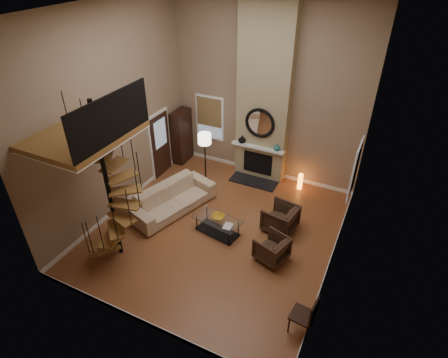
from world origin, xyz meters
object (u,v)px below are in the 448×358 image
at_px(armchair_far, 274,250).
at_px(hutch, 182,136).
at_px(side_chair, 307,315).
at_px(floor_lamp, 205,143).
at_px(sofa, 173,198).
at_px(armchair_near, 283,219).
at_px(accent_lamp, 300,182).
at_px(coffee_table, 217,224).

bearing_deg(armchair_far, hutch, -108.38).
distance_m(hutch, side_chair, 7.44).
distance_m(floor_lamp, side_chair, 5.88).
height_order(hutch, sofa, hutch).
relative_size(armchair_near, armchair_far, 1.16).
height_order(armchair_near, floor_lamp, floor_lamp).
height_order(sofa, floor_lamp, floor_lamp).
distance_m(armchair_near, accent_lamp, 2.12).
height_order(armchair_near, armchair_far, armchair_near).
height_order(sofa, accent_lamp, sofa).
xyz_separation_m(armchair_far, floor_lamp, (-3.11, 2.32, 1.06)).
distance_m(sofa, accent_lamp, 3.97).
bearing_deg(side_chair, sofa, 153.63).
xyz_separation_m(accent_lamp, side_chair, (1.51, -4.85, 0.28)).
bearing_deg(armchair_far, coffee_table, -83.48).
distance_m(sofa, floor_lamp, 1.96).
bearing_deg(accent_lamp, hutch, -178.95).
bearing_deg(sofa, side_chair, -98.79).
bearing_deg(coffee_table, side_chair, -33.04).
bearing_deg(accent_lamp, armchair_near, -86.60).
relative_size(sofa, coffee_table, 1.90).
bearing_deg(accent_lamp, side_chair, -72.68).
bearing_deg(floor_lamp, hutch, 147.38).
bearing_deg(accent_lamp, armchair_far, -84.89).
bearing_deg(armchair_near, floor_lamp, -102.19).
distance_m(armchair_near, coffee_table, 1.73).
relative_size(armchair_near, side_chair, 0.86).
bearing_deg(armchair_near, coffee_table, -51.30).
xyz_separation_m(hutch, sofa, (1.21, -2.55, -0.55)).
bearing_deg(hutch, accent_lamp, 1.05).
xyz_separation_m(armchair_near, accent_lamp, (-0.13, 2.11, -0.10)).
bearing_deg(floor_lamp, coffee_table, -54.54).
height_order(hutch, armchair_far, hutch).
bearing_deg(sofa, armchair_far, -83.79).
bearing_deg(hutch, side_chair, -39.93).
distance_m(sofa, coffee_table, 1.63).
distance_m(sofa, armchair_near, 3.14).
relative_size(coffee_table, floor_lamp, 0.78).
bearing_deg(coffee_table, accent_lamp, 64.98).
bearing_deg(side_chair, accent_lamp, 107.32).
relative_size(armchair_near, coffee_table, 0.62).
bearing_deg(side_chair, hutch, 140.07).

